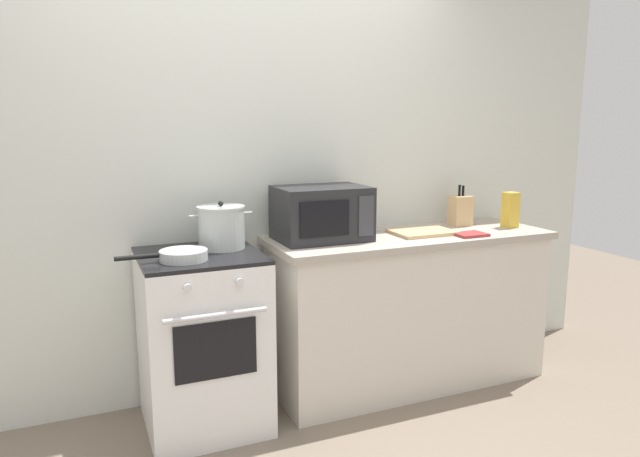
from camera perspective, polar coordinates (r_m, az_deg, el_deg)
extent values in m
cube|color=silver|center=(3.44, -2.60, 5.12)|extent=(4.40, 0.10, 2.50)
cube|color=beige|center=(3.56, 8.71, -8.14)|extent=(1.64, 0.56, 0.88)
cube|color=#ADA393|center=(3.45, 8.92, -0.87)|extent=(1.70, 0.60, 0.04)
cube|color=white|center=(3.10, -11.49, -10.93)|extent=(0.60, 0.60, 0.90)
cube|color=black|center=(2.97, -11.82, -2.63)|extent=(0.60, 0.60, 0.02)
cube|color=black|center=(2.80, -10.23, -11.76)|extent=(0.39, 0.01, 0.28)
cylinder|color=silver|center=(2.71, -10.23, -8.43)|extent=(0.48, 0.02, 0.02)
cylinder|color=silver|center=(2.66, -12.94, -5.72)|extent=(0.04, 0.02, 0.04)
cylinder|color=silver|center=(2.71, -7.94, -5.25)|extent=(0.04, 0.02, 0.04)
cylinder|color=silver|center=(3.05, -9.71, 0.01)|extent=(0.24, 0.24, 0.21)
cylinder|color=silver|center=(3.03, -9.77, 2.08)|extent=(0.25, 0.25, 0.01)
sphere|color=black|center=(3.03, -9.78, 2.46)|extent=(0.03, 0.03, 0.03)
cylinder|color=silver|center=(3.01, -12.35, 1.20)|extent=(0.05, 0.01, 0.01)
cylinder|color=silver|center=(3.07, -7.20, 1.55)|extent=(0.05, 0.01, 0.01)
cylinder|color=silver|center=(2.83, -13.32, -2.58)|extent=(0.23, 0.23, 0.05)
cylinder|color=black|center=(2.80, -17.65, -2.72)|extent=(0.20, 0.02, 0.02)
cube|color=#232326|center=(3.22, 0.14, 1.52)|extent=(0.50, 0.36, 0.30)
cube|color=black|center=(3.03, 0.48, 0.95)|extent=(0.28, 0.01, 0.19)
cube|color=#38383D|center=(3.13, 4.59, 1.24)|extent=(0.09, 0.01, 0.22)
cube|color=tan|center=(3.46, 10.11, -0.35)|extent=(0.36, 0.26, 0.02)
cube|color=tan|center=(3.77, 13.70, 1.71)|extent=(0.13, 0.10, 0.19)
cylinder|color=black|center=(3.75, 13.61, 3.67)|extent=(0.02, 0.02, 0.07)
cylinder|color=black|center=(3.76, 13.95, 3.64)|extent=(0.02, 0.02, 0.07)
cube|color=gold|center=(3.80, 18.29, 1.76)|extent=(0.08, 0.08, 0.22)
cube|color=#993333|center=(3.46, 14.61, -0.57)|extent=(0.18, 0.14, 0.02)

